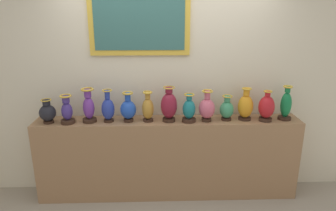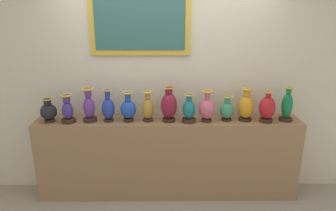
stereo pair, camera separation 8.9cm
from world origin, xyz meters
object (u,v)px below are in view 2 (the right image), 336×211
vase_crimson (267,108)px  vase_emerald (287,106)px  vase_burgundy (169,106)px  vase_cobalt (108,108)px  vase_rose (207,108)px  vase_sapphire (128,109)px  vase_amber (246,107)px  vase_jade (227,110)px  vase_onyx (49,111)px  vase_ochre (148,108)px  vase_violet (89,107)px  vase_indigo (68,110)px  vase_teal (189,110)px

vase_crimson → vase_emerald: vase_emerald is taller
vase_burgundy → vase_emerald: 1.36m
vase_cobalt → vase_rose: vase_cobalt is taller
vase_sapphire → vase_crimson: bearing=-1.2°
vase_burgundy → vase_cobalt: bearing=179.5°
vase_sapphire → vase_amber: bearing=0.8°
vase_burgundy → vase_jade: (0.67, 0.02, -0.06)m
vase_onyx → vase_amber: bearing=0.9°
vase_cobalt → vase_emerald: 2.05m
vase_sapphire → vase_jade: bearing=0.7°
vase_cobalt → vase_sapphire: 0.23m
vase_rose → vase_burgundy: bearing=178.7°
vase_sapphire → vase_crimson: size_ratio=0.97×
vase_ochre → vase_burgundy: vase_burgundy is taller
vase_cobalt → vase_crimson: size_ratio=1.05×
vase_burgundy → vase_amber: vase_burgundy is taller
vase_sapphire → vase_violet: bearing=-179.8°
vase_cobalt → vase_amber: 1.58m
vase_crimson → vase_ochre: bearing=178.4°
vase_onyx → vase_emerald: 2.73m
vase_indigo → vase_sapphire: vase_sapphire is taller
vase_sapphire → vase_crimson: 1.58m
vase_sapphire → vase_burgundy: (0.46, -0.01, 0.04)m
vase_indigo → vase_cobalt: size_ratio=0.88×
vase_indigo → vase_burgundy: vase_burgundy is taller
vase_ochre → vase_teal: vase_ochre is taller
vase_cobalt → vase_indigo: bearing=-175.8°
vase_rose → vase_emerald: bearing=1.5°
vase_onyx → vase_violet: vase_violet is taller
vase_onyx → vase_rose: vase_rose is taller
vase_crimson → vase_sapphire: bearing=178.8°
vase_ochre → vase_sapphire: bearing=-179.2°
vase_ochre → vase_amber: (1.13, 0.02, 0.01)m
vase_onyx → vase_rose: 1.80m
vase_onyx → vase_crimson: 2.49m
vase_sapphire → vase_emerald: (1.82, 0.01, 0.02)m
vase_teal → vase_rose: bearing=3.6°
vase_indigo → vase_burgundy: 1.15m
vase_ochre → vase_violet: bearing=-179.6°
vase_sapphire → vase_crimson: vase_crimson is taller
vase_burgundy → vase_rose: size_ratio=1.11×
vase_sapphire → vase_jade: (1.13, 0.01, -0.02)m
vase_onyx → vase_violet: size_ratio=0.70×
vase_onyx → vase_ochre: (1.13, 0.02, 0.03)m
vase_indigo → vase_rose: (1.58, 0.02, 0.01)m
vase_violet → vase_emerald: 2.27m
vase_sapphire → vase_ochre: (0.22, 0.00, 0.01)m
vase_jade → vase_emerald: (0.69, -0.01, 0.05)m
vase_indigo → vase_teal: vase_indigo is taller
vase_cobalt → vase_emerald: (2.05, 0.01, 0.02)m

